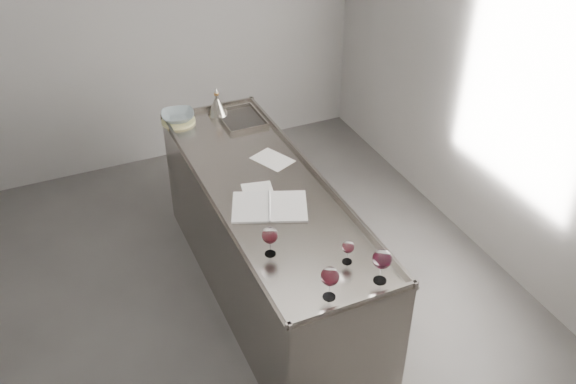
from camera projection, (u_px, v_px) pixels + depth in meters
name	position (u px, v px, depth m)	size (l,w,h in m)	color
room_shell	(201.00, 166.00, 3.52)	(4.54, 5.04, 2.84)	#4A4845
counter	(267.00, 242.00, 4.44)	(0.77, 2.42, 0.97)	gray
wine_glass_left	(270.00, 236.00, 3.55)	(0.09, 0.09, 0.18)	white
wine_glass_middle	(330.00, 277.00, 3.26)	(0.10, 0.10, 0.19)	white
wine_glass_right	(382.00, 260.00, 3.36)	(0.10, 0.10, 0.21)	white
wine_glass_small	(348.00, 248.00, 3.51)	(0.07, 0.07, 0.14)	white
notebook	(270.00, 207.00, 3.98)	(0.55, 0.47, 0.02)	white
loose_paper_top	(273.00, 159.00, 4.45)	(0.19, 0.27, 0.00)	silver
loose_paper_under	(259.00, 194.00, 4.10)	(0.20, 0.28, 0.00)	silver
trivet	(178.00, 121.00, 4.89)	(0.26, 0.26, 0.02)	beige
ceramic_bowl	(178.00, 116.00, 4.87)	(0.25, 0.25, 0.06)	#8D9FA4
wine_funnel	(217.00, 106.00, 4.96)	(0.16, 0.16, 0.23)	gray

